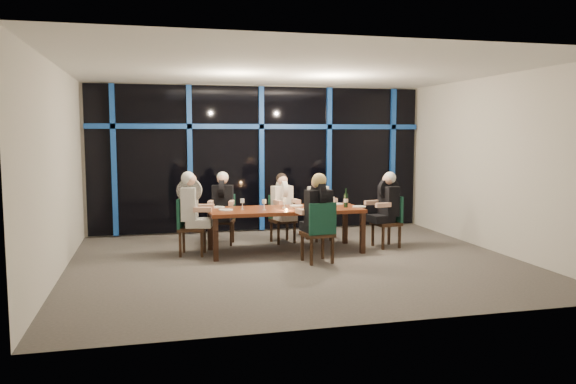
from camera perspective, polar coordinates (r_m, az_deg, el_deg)
name	(u,v)px	position (r m, az deg, el deg)	size (l,w,h in m)	color
room	(297,133)	(8.70, 0.95, 5.99)	(7.04, 7.00, 3.02)	#5A544F
window_wall	(262,156)	(11.57, -2.70, 3.64)	(6.86, 0.43, 2.94)	black
dining_table	(285,212)	(9.57, -0.29, -2.07)	(2.60, 1.00, 0.75)	brown
chair_far_left	(223,216)	(10.39, -6.59, -2.46)	(0.51, 0.51, 0.90)	#311C10
chair_far_mid	(281,216)	(10.47, -0.71, -2.43)	(0.48, 0.48, 0.88)	#311C10
chair_far_right	(317,215)	(10.70, 2.94, -2.32)	(0.50, 0.50, 0.86)	#311C10
chair_end_left	(187,223)	(9.48, -10.20, -3.16)	(0.53, 0.53, 0.95)	#311C10
chair_end_right	(390,218)	(10.18, 10.35, -2.65)	(0.49, 0.49, 0.92)	#311C10
chair_near_mid	(320,229)	(8.75, 3.23, -3.81)	(0.50, 0.50, 0.96)	#311C10
diner_far_left	(222,197)	(10.27, -6.68, -0.53)	(0.52, 0.61, 0.88)	black
diner_far_mid	(283,197)	(10.35, -0.54, -0.56)	(0.48, 0.59, 0.86)	white
diner_far_right	(319,197)	(10.60, 3.17, -0.54)	(0.50, 0.58, 0.83)	white
diner_end_left	(192,201)	(9.42, -9.76, -0.89)	(0.64, 0.53, 0.93)	black
diner_end_right	(387,198)	(10.09, 10.02, -0.63)	(0.60, 0.49, 0.89)	black
diner_near_mid	(318,204)	(8.77, 3.02, -1.27)	(0.51, 0.63, 0.94)	black
plate_far_left	(218,207)	(9.73, -7.12, -1.54)	(0.24, 0.24, 0.01)	white
plate_far_mid	(296,206)	(9.86, 0.83, -1.39)	(0.24, 0.24, 0.01)	white
plate_far_right	(336,204)	(10.15, 4.94, -1.20)	(0.24, 0.24, 0.01)	white
plate_end_left	(226,210)	(9.37, -6.33, -1.81)	(0.24, 0.24, 0.01)	white
plate_end_right	(359,207)	(9.81, 7.20, -1.48)	(0.24, 0.24, 0.01)	white
plate_near_mid	(303,210)	(9.30, 1.57, -1.84)	(0.24, 0.24, 0.01)	white
wine_bottle	(346,200)	(9.72, 5.90, -0.82)	(0.08, 0.08, 0.33)	black
water_pitcher	(329,201)	(9.67, 4.18, -0.96)	(0.13, 0.12, 0.21)	silver
tea_light	(286,210)	(9.29, -0.17, -1.81)	(0.05, 0.05, 0.03)	#FFAD4C
wine_glass_a	(264,202)	(9.35, -2.44, -1.04)	(0.07, 0.07, 0.18)	silver
wine_glass_b	(284,200)	(9.61, -0.38, -0.85)	(0.07, 0.07, 0.18)	white
wine_glass_c	(312,200)	(9.69, 2.49, -0.83)	(0.07, 0.07, 0.17)	silver
wine_glass_d	(242,201)	(9.47, -4.66, -0.97)	(0.07, 0.07, 0.18)	silver
wine_glass_e	(333,199)	(9.95, 4.60, -0.72)	(0.06, 0.06, 0.16)	white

